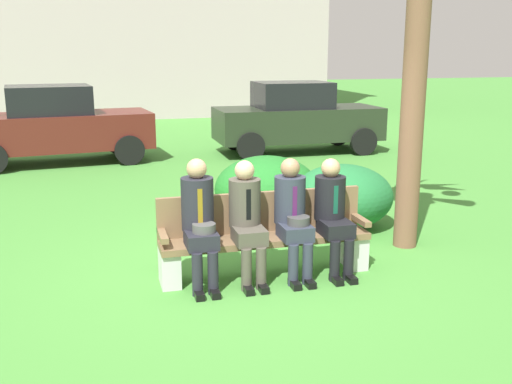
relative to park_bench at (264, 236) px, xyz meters
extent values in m
plane|color=#468E38|center=(-0.15, 0.12, -0.44)|extent=(80.00, 80.00, 0.00)
cube|color=brown|center=(0.00, -0.06, -0.02)|extent=(2.30, 0.44, 0.07)
cube|color=brown|center=(0.00, 0.13, 0.24)|extent=(2.30, 0.06, 0.45)
cube|color=brown|center=(-1.11, -0.06, 0.11)|extent=(0.08, 0.44, 0.06)
cube|color=brown|center=(1.11, -0.06, 0.11)|extent=(0.08, 0.44, 0.06)
cube|color=silver|center=(-1.05, -0.06, -0.25)|extent=(0.20, 0.37, 0.38)
cube|color=silver|center=(1.05, -0.06, -0.25)|extent=(0.20, 0.37, 0.38)
cube|color=#23232D|center=(-0.74, -0.23, 0.09)|extent=(0.32, 0.38, 0.16)
cylinder|color=#23232D|center=(-0.82, -0.42, -0.21)|extent=(0.11, 0.11, 0.45)
cylinder|color=#23232D|center=(-0.66, -0.42, -0.21)|extent=(0.11, 0.11, 0.45)
cube|color=black|center=(-0.82, -0.48, -0.40)|extent=(0.09, 0.22, 0.07)
cube|color=black|center=(-0.66, -0.48, -0.40)|extent=(0.09, 0.22, 0.07)
cylinder|color=#23232D|center=(-0.74, -0.04, 0.42)|extent=(0.34, 0.34, 0.56)
cube|color=olive|center=(-0.74, -0.21, 0.44)|extent=(0.05, 0.01, 0.36)
sphere|color=tan|center=(-0.74, -0.04, 0.80)|extent=(0.21, 0.21, 0.21)
cylinder|color=#4E4E4E|center=(-0.71, -0.25, 0.22)|extent=(0.24, 0.24, 0.09)
cube|color=#4C473D|center=(-0.23, -0.23, 0.09)|extent=(0.32, 0.38, 0.16)
cylinder|color=#4C473D|center=(-0.31, -0.42, -0.21)|extent=(0.11, 0.11, 0.45)
cylinder|color=#4C473D|center=(-0.15, -0.42, -0.21)|extent=(0.11, 0.11, 0.45)
cube|color=black|center=(-0.31, -0.48, -0.40)|extent=(0.09, 0.22, 0.07)
cube|color=black|center=(-0.15, -0.48, -0.40)|extent=(0.09, 0.22, 0.07)
cylinder|color=#4C473D|center=(-0.23, -0.04, 0.40)|extent=(0.34, 0.34, 0.51)
cube|color=black|center=(-0.23, -0.21, 0.42)|extent=(0.05, 0.01, 0.33)
sphere|color=tan|center=(-0.23, -0.04, 0.75)|extent=(0.21, 0.21, 0.21)
cube|color=#2D3342|center=(0.28, -0.23, 0.09)|extent=(0.32, 0.38, 0.16)
cylinder|color=#2D3342|center=(0.20, -0.42, -0.21)|extent=(0.11, 0.11, 0.45)
cylinder|color=#2D3342|center=(0.36, -0.42, -0.21)|extent=(0.11, 0.11, 0.45)
cube|color=black|center=(0.20, -0.48, -0.40)|extent=(0.09, 0.22, 0.07)
cube|color=black|center=(0.36, -0.48, -0.40)|extent=(0.09, 0.22, 0.07)
cylinder|color=#2D3342|center=(0.28, -0.04, 0.40)|extent=(0.34, 0.34, 0.51)
cube|color=#4C1951|center=(0.28, -0.21, 0.42)|extent=(0.05, 0.01, 0.33)
sphere|color=#9E7556|center=(0.28, -0.04, 0.75)|extent=(0.21, 0.21, 0.21)
cylinder|color=#404040|center=(0.31, -0.25, 0.22)|extent=(0.24, 0.24, 0.09)
cube|color=black|center=(0.75, -0.23, 0.09)|extent=(0.32, 0.38, 0.16)
cylinder|color=black|center=(0.67, -0.42, -0.21)|extent=(0.11, 0.11, 0.45)
cylinder|color=black|center=(0.83, -0.42, -0.21)|extent=(0.11, 0.11, 0.45)
cube|color=black|center=(0.67, -0.48, -0.40)|extent=(0.09, 0.22, 0.07)
cube|color=black|center=(0.83, -0.48, -0.40)|extent=(0.09, 0.22, 0.07)
cylinder|color=black|center=(0.75, -0.04, 0.39)|extent=(0.34, 0.34, 0.49)
cube|color=#144C3D|center=(0.75, -0.21, 0.41)|extent=(0.05, 0.01, 0.31)
sphere|color=tan|center=(0.75, -0.04, 0.73)|extent=(0.21, 0.21, 0.21)
cylinder|color=brown|center=(1.99, 0.46, 1.55)|extent=(0.29, 0.29, 3.97)
ellipsoid|color=#227327|center=(0.62, 2.03, 0.04)|extent=(1.51, 1.38, 0.94)
ellipsoid|color=#237138|center=(1.53, 1.41, 0.01)|extent=(1.42, 1.30, 0.89)
cube|color=#591E19|center=(-2.48, 7.49, 0.26)|extent=(4.06, 2.01, 0.76)
cube|color=black|center=(-2.63, 7.47, 0.94)|extent=(1.85, 1.55, 0.60)
cylinder|color=black|center=(-1.22, 8.42, -0.12)|extent=(0.65, 0.21, 0.64)
cylinder|color=black|center=(-1.04, 6.87, -0.12)|extent=(0.65, 0.21, 0.64)
cube|color=#232D1E|center=(2.96, 7.45, 0.26)|extent=(3.90, 1.57, 0.76)
cube|color=black|center=(2.81, 7.45, 0.94)|extent=(1.70, 1.37, 0.60)
cylinder|color=black|center=(4.33, 8.22, -0.12)|extent=(0.64, 0.14, 0.64)
cylinder|color=black|center=(4.33, 6.66, -0.12)|extent=(0.64, 0.14, 0.64)
cylinder|color=black|center=(1.60, 8.23, -0.12)|extent=(0.64, 0.14, 0.64)
cylinder|color=black|center=(1.60, 6.67, -0.12)|extent=(0.64, 0.14, 0.64)
camera|label=1|loc=(-1.72, -5.99, 1.99)|focal=41.76mm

